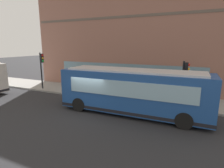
# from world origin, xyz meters

# --- Properties ---
(ground) EXTENTS (120.00, 120.00, 0.00)m
(ground) POSITION_xyz_m (0.00, 0.00, 0.00)
(ground) COLOR #262628
(sidewalk_curb) EXTENTS (3.89, 40.00, 0.15)m
(sidewalk_curb) POSITION_xyz_m (4.55, 0.00, 0.07)
(sidewalk_curb) COLOR gray
(sidewalk_curb) RESTS_ON ground
(building_corner) EXTENTS (9.76, 21.94, 13.34)m
(building_corner) POSITION_xyz_m (11.35, 0.00, 6.66)
(building_corner) COLOR #8C5B4C
(building_corner) RESTS_ON ground
(city_bus_nearside) EXTENTS (2.68, 10.06, 3.07)m
(city_bus_nearside) POSITION_xyz_m (0.67, -2.77, 1.55)
(city_bus_nearside) COLOR #1E478C
(city_bus_nearside) RESTS_ON ground
(traffic_light_near_corner) EXTENTS (0.32, 0.49, 3.40)m
(traffic_light_near_corner) POSITION_xyz_m (3.15, -5.89, 2.52)
(traffic_light_near_corner) COLOR black
(traffic_light_near_corner) RESTS_ON sidewalk_curb
(traffic_light_down_block) EXTENTS (0.32, 0.49, 3.75)m
(traffic_light_down_block) POSITION_xyz_m (3.27, 7.93, 2.77)
(traffic_light_down_block) COLOR black
(traffic_light_down_block) RESTS_ON sidewalk_curb
(fire_hydrant) EXTENTS (0.35, 0.35, 0.74)m
(fire_hydrant) POSITION_xyz_m (3.29, -7.59, 0.51)
(fire_hydrant) COLOR yellow
(fire_hydrant) RESTS_ON sidewalk_curb
(pedestrian_by_light_pole) EXTENTS (0.32, 0.32, 1.76)m
(pedestrian_by_light_pole) POSITION_xyz_m (5.78, 7.46, 1.17)
(pedestrian_by_light_pole) COLOR #B23338
(pedestrian_by_light_pole) RESTS_ON sidewalk_curb
(pedestrian_walking_along_curb) EXTENTS (0.32, 0.32, 1.80)m
(pedestrian_walking_along_curb) POSITION_xyz_m (5.66, -5.60, 1.19)
(pedestrian_walking_along_curb) COLOR #B23338
(pedestrian_walking_along_curb) RESTS_ON sidewalk_curb
(pedestrian_near_building_entrance) EXTENTS (0.32, 0.32, 1.72)m
(pedestrian_near_building_entrance) POSITION_xyz_m (5.37, 2.99, 1.14)
(pedestrian_near_building_entrance) COLOR #99994C
(pedestrian_near_building_entrance) RESTS_ON sidewalk_curb
(pedestrian_near_hydrant) EXTENTS (0.32, 0.32, 1.75)m
(pedestrian_near_hydrant) POSITION_xyz_m (5.09, -0.30, 1.16)
(pedestrian_near_hydrant) COLOR #3F8C4C
(pedestrian_near_hydrant) RESTS_ON sidewalk_curb
(newspaper_vending_box) EXTENTS (0.44, 0.43, 0.90)m
(newspaper_vending_box) POSITION_xyz_m (5.74, -2.19, 0.60)
(newspaper_vending_box) COLOR #263F99
(newspaper_vending_box) RESTS_ON sidewalk_curb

